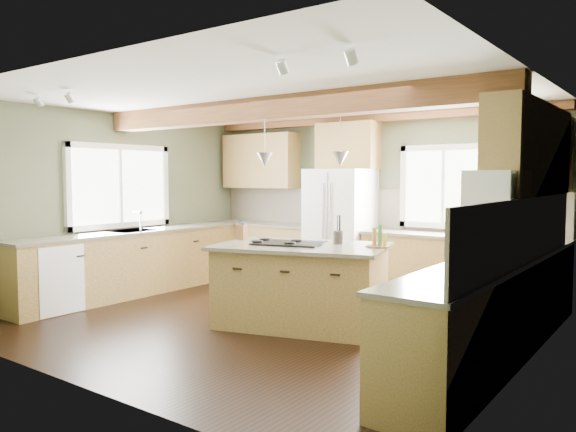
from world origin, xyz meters
The scene contains 37 objects.
floor centered at (0.00, 0.00, 0.00)m, with size 5.60×5.60×0.00m, color black.
ceiling centered at (0.00, 0.00, 2.60)m, with size 5.60×5.60×0.00m, color silver.
wall_back centered at (0.00, 2.50, 1.30)m, with size 5.60×5.60×0.00m, color #4C523A.
wall_left centered at (-2.80, 0.00, 1.30)m, with size 5.00×5.00×0.00m, color #4C523A.
wall_right centered at (2.80, 0.00, 1.30)m, with size 5.00×5.00×0.00m, color #4C523A.
ceiling_beam centered at (0.00, 0.10, 2.47)m, with size 5.55×0.26×0.26m, color #512A17.
soffit_trim centered at (0.00, 2.40, 2.54)m, with size 5.55×0.20×0.10m, color #512A17.
backsplash_back centered at (0.00, 2.48, 1.21)m, with size 5.58×0.03×0.58m, color brown.
backsplash_right centered at (2.78, 0.05, 1.21)m, with size 0.03×3.70×0.58m, color brown.
base_cab_back_left centered at (-1.79, 2.20, 0.44)m, with size 2.02×0.60×0.88m, color brown.
counter_back_left centered at (-1.79, 2.20, 0.90)m, with size 2.06×0.64×0.04m, color #464034.
base_cab_back_right centered at (1.49, 2.20, 0.44)m, with size 2.62×0.60×0.88m, color brown.
counter_back_right centered at (1.49, 2.20, 0.90)m, with size 2.66×0.64×0.04m, color #464034.
base_cab_left centered at (-2.50, 0.05, 0.44)m, with size 0.60×3.70×0.88m, color brown.
counter_left centered at (-2.50, 0.05, 0.90)m, with size 0.64×3.74×0.04m, color #464034.
base_cab_right centered at (2.50, 0.05, 0.44)m, with size 0.60×3.70×0.88m, color brown.
counter_right centered at (2.50, 0.05, 0.90)m, with size 0.64×3.74×0.04m, color #464034.
upper_cab_back_left centered at (-1.99, 2.33, 1.95)m, with size 1.40×0.35×0.90m, color brown.
upper_cab_over_fridge centered at (-0.30, 2.33, 2.15)m, with size 0.96×0.35×0.70m, color brown.
upper_cab_right centered at (2.62, 0.90, 1.95)m, with size 0.35×2.20×0.90m, color brown.
upper_cab_back_corner centered at (2.30, 2.33, 1.95)m, with size 0.90×0.35×0.90m, color brown.
window_left centered at (-2.78, 0.05, 1.55)m, with size 0.04×1.60×1.05m, color white.
window_back centered at (1.15, 2.48, 1.55)m, with size 1.10×0.04×1.00m, color white.
sink centered at (-2.50, 0.05, 0.91)m, with size 0.50×0.65×0.03m, color #262628.
faucet centered at (-2.32, 0.05, 1.05)m, with size 0.02×0.02×0.28m, color #B2B2B7.
dishwasher centered at (-2.49, -1.25, 0.43)m, with size 0.60×0.60×0.84m, color white.
oven centered at (2.49, -1.25, 0.43)m, with size 0.60×0.72×0.84m, color white.
microwave centered at (2.58, -0.05, 1.55)m, with size 0.40×0.70×0.38m, color white.
pendant_left centered at (-0.03, -0.03, 1.88)m, with size 0.18×0.18×0.16m, color #B2B2B7.
pendant_right centered at (0.83, 0.23, 1.88)m, with size 0.18×0.18×0.16m, color #B2B2B7.
refrigerator centered at (-0.30, 2.12, 0.90)m, with size 0.90×0.74×1.80m, color white.
island centered at (0.40, 0.10, 0.44)m, with size 1.78×1.09×0.88m, color brown.
island_top centered at (0.40, 0.10, 0.90)m, with size 1.90×1.20×0.04m, color #464034.
cooktop centered at (0.26, 0.06, 0.93)m, with size 0.77×0.51×0.02m, color black.
knife_block centered at (-0.48, 0.10, 1.01)m, with size 0.11×0.08×0.18m, color brown.
utensil_crock centered at (0.70, 0.40, 1.00)m, with size 0.11×0.11×0.15m, color #413934.
bottle_tray centered at (1.19, 0.41, 1.04)m, with size 0.26×0.26×0.24m, color brown, non-canonical shape.
Camera 1 is at (3.99, -5.07, 1.68)m, focal length 35.00 mm.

